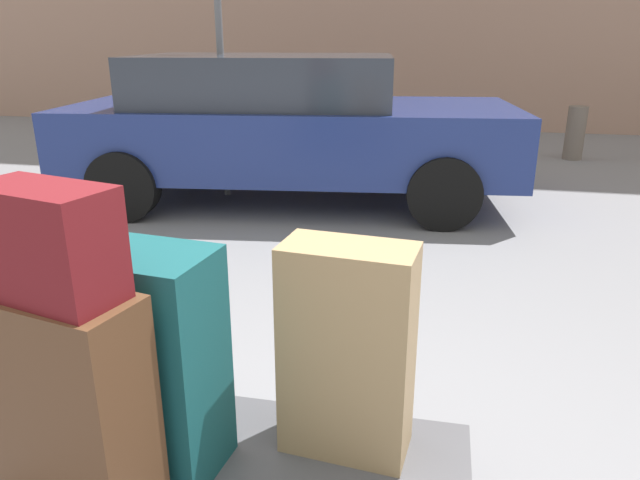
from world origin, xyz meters
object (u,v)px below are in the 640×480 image
object	(u,v)px
suitcase_brown_front_right	(75,415)
suitcase_tan_rear_left	(347,351)
duffel_bag_maroon_topmost_pile	(47,243)
parked_car	(286,125)
suitcase_teal_center	(157,364)
no_parking_sign	(219,36)
bollard_kerb_near	(575,133)

from	to	relation	value
suitcase_brown_front_right	suitcase_tan_rear_left	world-z (taller)	suitcase_tan_rear_left
duffel_bag_maroon_topmost_pile	parked_car	distance (m)	4.61
suitcase_brown_front_right	parked_car	distance (m)	4.59
suitcase_brown_front_right	suitcase_teal_center	xyz separation A→B (m)	(0.10, 0.25, 0.01)
suitcase_brown_front_right	suitcase_tan_rear_left	size ratio (longest dim) A/B	0.97
parked_car	no_parking_sign	xyz separation A→B (m)	(-0.67, 0.06, 0.83)
suitcase_brown_front_right	no_parking_sign	xyz separation A→B (m)	(-1.32, 4.60, 0.91)
no_parking_sign	bollard_kerb_near	bearing A→B (deg)	34.87
bollard_kerb_near	suitcase_tan_rear_left	bearing A→B (deg)	-106.03
parked_car	bollard_kerb_near	distance (m)	4.33
suitcase_teal_center	parked_car	world-z (taller)	parked_car
suitcase_teal_center	suitcase_brown_front_right	bearing A→B (deg)	-104.95
suitcase_teal_center	duffel_bag_maroon_topmost_pile	xyz separation A→B (m)	(-0.10, -0.25, 0.46)
suitcase_teal_center	duffel_bag_maroon_topmost_pile	world-z (taller)	duffel_bag_maroon_topmost_pile
bollard_kerb_near	no_parking_sign	world-z (taller)	no_parking_sign
suitcase_teal_center	suitcase_tan_rear_left	world-z (taller)	suitcase_teal_center
suitcase_tan_rear_left	suitcase_brown_front_right	bearing A→B (deg)	-138.46
duffel_bag_maroon_topmost_pile	parked_car	size ratio (longest dim) A/B	0.08
parked_car	suitcase_teal_center	bearing A→B (deg)	-80.00
duffel_bag_maroon_topmost_pile	parked_car	world-z (taller)	parked_car
suitcase_teal_center	no_parking_sign	world-z (taller)	no_parking_sign
suitcase_brown_front_right	duffel_bag_maroon_topmost_pile	size ratio (longest dim) A/B	1.96
no_parking_sign	suitcase_brown_front_right	bearing A→B (deg)	-73.97
suitcase_brown_front_right	no_parking_sign	world-z (taller)	no_parking_sign
suitcase_brown_front_right	suitcase_teal_center	size ratio (longest dim) A/B	0.96
suitcase_brown_front_right	parked_car	bearing A→B (deg)	110.61
suitcase_brown_front_right	suitcase_tan_rear_left	xyz separation A→B (m)	(0.64, 0.45, 0.01)
suitcase_tan_rear_left	bollard_kerb_near	size ratio (longest dim) A/B	0.97
duffel_bag_maroon_topmost_pile	no_parking_sign	world-z (taller)	no_parking_sign
suitcase_tan_rear_left	bollard_kerb_near	distance (m)	7.19
suitcase_tan_rear_left	bollard_kerb_near	world-z (taller)	suitcase_tan_rear_left
suitcase_brown_front_right	suitcase_teal_center	bearing A→B (deg)	80.43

